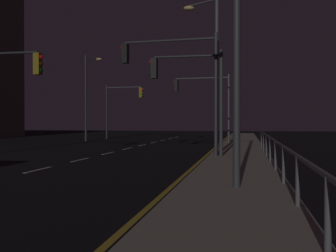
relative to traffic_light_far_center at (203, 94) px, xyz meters
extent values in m
plane|color=black|center=(-4.19, -13.78, -3.77)|extent=(112.00, 112.00, 0.00)
cube|color=#9E937F|center=(2.85, -13.78, -3.70)|extent=(2.82, 77.00, 0.14)
cube|color=silver|center=(-4.19, -18.28, -3.77)|extent=(0.14, 2.00, 0.01)
cube|color=silver|center=(-4.19, -14.28, -3.77)|extent=(0.14, 2.00, 0.01)
cube|color=silver|center=(-4.19, -10.28, -3.77)|extent=(0.14, 2.00, 0.01)
cube|color=silver|center=(-4.19, -6.28, -3.77)|extent=(0.14, 2.00, 0.01)
cube|color=silver|center=(-4.19, -2.28, -3.77)|extent=(0.14, 2.00, 0.01)
cube|color=silver|center=(-4.19, 1.72, -3.77)|extent=(0.14, 2.00, 0.01)
cube|color=silver|center=(-4.19, 5.72, -3.77)|extent=(0.14, 2.00, 0.01)
cube|color=silver|center=(-4.19, 9.72, -3.77)|extent=(0.14, 2.00, 0.01)
cube|color=silver|center=(-4.19, 13.72, -3.77)|extent=(0.14, 2.00, 0.01)
cube|color=gold|center=(1.19, -8.78, -3.77)|extent=(0.14, 53.00, 0.01)
cylinder|color=#4C4C51|center=(1.91, -0.19, -1.08)|extent=(0.16, 0.16, 5.11)
cylinder|color=#4C4C51|center=(-0.10, 0.01, 1.23)|extent=(4.04, 0.52, 0.11)
cube|color=black|center=(-2.11, 0.21, 0.71)|extent=(0.31, 0.37, 0.95)
sphere|color=red|center=(-2.27, 0.23, 1.01)|extent=(0.20, 0.20, 0.20)
sphere|color=black|center=(-2.27, 0.23, 0.71)|extent=(0.20, 0.20, 0.20)
sphere|color=black|center=(-2.27, 0.23, 0.41)|extent=(0.20, 0.20, 0.20)
cube|color=olive|center=(-5.95, -14.84, 0.52)|extent=(0.29, 0.35, 0.95)
sphere|color=red|center=(-5.79, -14.84, 0.82)|extent=(0.20, 0.20, 0.20)
sphere|color=black|center=(-5.79, -14.84, 0.52)|extent=(0.20, 0.20, 0.20)
sphere|color=black|center=(-5.79, -14.84, 0.22)|extent=(0.20, 0.20, 0.20)
cylinder|color=#38383D|center=(1.79, -12.64, -0.78)|extent=(0.16, 0.16, 5.71)
cylinder|color=#38383D|center=(-0.45, -12.39, 1.82)|extent=(4.48, 0.59, 0.11)
cube|color=black|center=(-2.68, -12.15, 1.30)|extent=(0.31, 0.37, 0.95)
sphere|color=red|center=(-2.84, -12.14, 1.60)|extent=(0.20, 0.20, 0.20)
sphere|color=black|center=(-2.84, -12.14, 1.30)|extent=(0.20, 0.20, 0.20)
sphere|color=black|center=(-2.84, -12.14, 1.00)|extent=(0.20, 0.20, 0.20)
cylinder|color=#2D3033|center=(-10.13, 7.51, -1.16)|extent=(0.16, 0.16, 5.22)
cylinder|color=#4C4C51|center=(-8.35, 7.28, 1.20)|extent=(3.56, 0.57, 0.11)
cube|color=olive|center=(-6.58, 7.05, 0.67)|extent=(0.32, 0.37, 0.95)
sphere|color=red|center=(-6.43, 7.03, 0.97)|extent=(0.20, 0.20, 0.20)
sphere|color=black|center=(-6.43, 7.03, 0.67)|extent=(0.20, 0.20, 0.20)
sphere|color=black|center=(-6.43, 7.03, 0.37)|extent=(0.20, 0.20, 0.20)
cylinder|color=#38383D|center=(2.03, -12.80, -1.19)|extent=(0.16, 0.16, 4.88)
cylinder|color=#2D3033|center=(0.46, -12.75, 1.00)|extent=(3.15, 0.21, 0.11)
cube|color=black|center=(-1.12, -12.70, 0.47)|extent=(0.29, 0.35, 0.95)
sphere|color=red|center=(-1.27, -12.69, 0.77)|extent=(0.20, 0.20, 0.20)
sphere|color=black|center=(-1.27, -12.69, 0.47)|extent=(0.20, 0.20, 0.20)
sphere|color=black|center=(-1.27, -12.69, 0.17)|extent=(0.20, 0.20, 0.20)
cylinder|color=#38383D|center=(2.91, -22.02, 0.20)|extent=(0.18, 0.18, 7.66)
cylinder|color=#4C4C51|center=(1.77, -11.76, 0.18)|extent=(0.18, 0.18, 7.63)
cylinder|color=#4C4C51|center=(1.03, -11.25, 3.85)|extent=(1.54, 1.09, 0.10)
ellipsoid|color=#F9D172|center=(0.29, -10.75, 3.75)|extent=(0.56, 0.36, 0.24)
cylinder|color=#2D3033|center=(-10.45, 2.78, -0.06)|extent=(0.18, 0.18, 7.44)
cylinder|color=#38383D|center=(-10.01, 3.21, 3.51)|extent=(0.95, 0.94, 0.10)
ellipsoid|color=#F9D172|center=(-9.57, 3.65, 3.41)|extent=(0.56, 0.36, 0.24)
cylinder|color=#59595E|center=(4.11, -27.20, -3.16)|extent=(0.09, 0.09, 0.95)
cylinder|color=#59595E|center=(4.11, -24.16, -3.16)|extent=(0.09, 0.09, 0.95)
cylinder|color=#59595E|center=(4.11, -21.12, -3.16)|extent=(0.09, 0.09, 0.95)
cylinder|color=#59595E|center=(4.11, -18.08, -3.16)|extent=(0.09, 0.09, 0.95)
cylinder|color=#59595E|center=(4.11, -15.04, -3.16)|extent=(0.09, 0.09, 0.95)
cylinder|color=#59595E|center=(4.11, -12.00, -3.16)|extent=(0.09, 0.09, 0.95)
cylinder|color=#59595E|center=(4.11, -8.96, -3.16)|extent=(0.09, 0.09, 0.95)
cylinder|color=#59595E|center=(4.11, -5.92, -3.16)|extent=(0.09, 0.09, 0.95)
cube|color=slate|center=(4.11, -19.60, -2.68)|extent=(0.06, 27.35, 0.06)
camera|label=1|loc=(3.11, -32.67, -2.01)|focal=46.14mm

